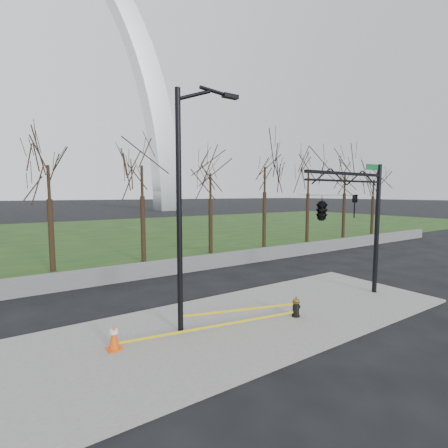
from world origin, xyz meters
TOP-DOWN VIEW (x-y plane):
  - ground at (0.00, 0.00)m, footprint 500.00×500.00m
  - sidewalk at (0.00, 0.00)m, footprint 18.00×6.00m
  - grass_strip at (0.00, 30.00)m, footprint 120.00×40.00m
  - guardrail at (0.00, 8.00)m, footprint 60.00×0.30m
  - gateway_arch at (0.00, 75.00)m, footprint 66.00×6.00m
  - tree_row at (3.55, 12.00)m, footprint 53.10×4.00m
  - fire_hydrant at (2.18, -0.76)m, footprint 0.46×0.31m
  - traffic_cone at (-4.20, 0.34)m, footprint 0.44×0.44m
  - street_light at (-1.76, 0.47)m, footprint 2.39×0.22m
  - traffic_signal_mast at (4.23, -0.73)m, footprint 5.10×2.50m
  - caution_tape at (-0.57, -0.18)m, footprint 6.38×1.24m

SIDE VIEW (x-z plane):
  - ground at x=0.00m, z-range 0.00..0.00m
  - grass_strip at x=0.00m, z-range 0.00..0.06m
  - sidewalk at x=0.00m, z-range 0.00..0.10m
  - caution_tape at x=-0.57m, z-range 0.21..0.60m
  - fire_hydrant at x=2.18m, z-range 0.07..0.81m
  - guardrail at x=0.00m, z-range 0.00..0.90m
  - traffic_cone at x=-4.20m, z-range 0.10..0.88m
  - tree_row at x=3.55m, z-range 0.00..7.61m
  - traffic_signal_mast at x=4.23m, z-range 1.15..7.15m
  - street_light at x=-1.76m, z-range 0.59..8.80m
  - gateway_arch at x=0.00m, z-range 0.00..65.00m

